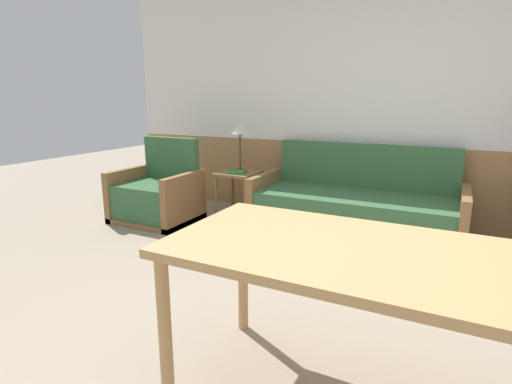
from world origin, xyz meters
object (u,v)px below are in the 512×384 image
Objects in this scene: side_table at (238,182)px; table_lamp at (240,129)px; couch at (355,209)px; armchair at (157,196)px; dining_table at (419,276)px.

side_table is 0.61m from table_lamp.
couch is 2.21m from armchair.
armchair reaches higher than side_table.
table_lamp reaches higher than side_table.
table_lamp is 0.28× the size of dining_table.
couch is at bearing 108.30° from dining_table.
armchair is 0.95m from side_table.
table_lamp is 3.29m from dining_table.
armchair is at bearing -143.37° from table_lamp.
side_table is at bearing -177.80° from couch.
armchair is 1.23m from table_lamp.
armchair reaches higher than dining_table.
armchair is 1.69× the size of side_table.
dining_table is (2.15, -2.38, 0.27)m from side_table.
couch is 2.60m from dining_table.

